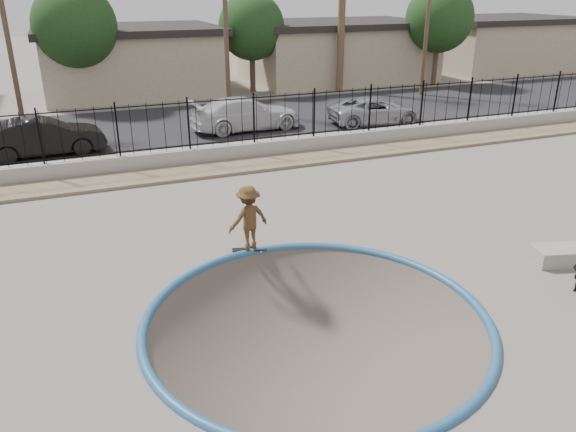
# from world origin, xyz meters

# --- Properties ---
(ground) EXTENTS (120.00, 120.00, 2.20)m
(ground) POSITION_xyz_m (0.00, 12.00, -1.10)
(ground) COLOR #6E655C
(ground) RESTS_ON ground
(bowl_pit) EXTENTS (6.84, 6.84, 1.80)m
(bowl_pit) POSITION_xyz_m (0.00, -1.00, 0.00)
(bowl_pit) COLOR #534840
(bowl_pit) RESTS_ON ground
(coping_ring) EXTENTS (7.04, 7.04, 0.20)m
(coping_ring) POSITION_xyz_m (0.00, -1.00, 0.00)
(coping_ring) COLOR #285A84
(coping_ring) RESTS_ON ground
(rock_strip) EXTENTS (42.00, 1.60, 0.11)m
(rock_strip) POSITION_xyz_m (0.00, 9.20, 0.06)
(rock_strip) COLOR #897B5A
(rock_strip) RESTS_ON ground
(retaining_wall) EXTENTS (42.00, 0.45, 0.60)m
(retaining_wall) POSITION_xyz_m (0.00, 10.30, 0.30)
(retaining_wall) COLOR gray
(retaining_wall) RESTS_ON ground
(fence) EXTENTS (40.00, 0.04, 1.80)m
(fence) POSITION_xyz_m (0.00, 10.30, 1.50)
(fence) COLOR black
(fence) RESTS_ON retaining_wall
(street) EXTENTS (90.00, 8.00, 0.04)m
(street) POSITION_xyz_m (0.00, 17.00, 0.02)
(street) COLOR black
(street) RESTS_ON ground
(house_center) EXTENTS (10.60, 8.60, 3.90)m
(house_center) POSITION_xyz_m (0.00, 26.50, 1.97)
(house_center) COLOR tan
(house_center) RESTS_ON ground
(house_east) EXTENTS (12.60, 8.60, 3.90)m
(house_east) POSITION_xyz_m (14.00, 26.50, 1.97)
(house_east) COLOR tan
(house_east) RESTS_ON ground
(house_east_far) EXTENTS (11.60, 8.60, 3.90)m
(house_east_far) POSITION_xyz_m (28.00, 26.50, 1.97)
(house_east_far) COLOR tan
(house_east_far) RESTS_ON ground
(utility_pole_left) EXTENTS (1.70, 0.24, 9.00)m
(utility_pole_left) POSITION_xyz_m (-6.00, 19.00, 4.70)
(utility_pole_left) COLOR #473323
(utility_pole_left) RESTS_ON ground
(utility_pole_mid) EXTENTS (1.70, 0.24, 9.50)m
(utility_pole_mid) POSITION_xyz_m (4.00, 19.00, 4.96)
(utility_pole_mid) COLOR #473323
(utility_pole_mid) RESTS_ON ground
(utility_pole_right) EXTENTS (1.70, 0.24, 9.00)m
(utility_pole_right) POSITION_xyz_m (16.00, 19.00, 4.70)
(utility_pole_right) COLOR #473323
(utility_pole_right) RESTS_ON ground
(street_tree_left) EXTENTS (4.32, 4.32, 6.36)m
(street_tree_left) POSITION_xyz_m (-3.00, 23.00, 4.19)
(street_tree_left) COLOR #473323
(street_tree_left) RESTS_ON ground
(street_tree_mid) EXTENTS (3.96, 3.96, 5.83)m
(street_tree_mid) POSITION_xyz_m (7.00, 24.00, 3.84)
(street_tree_mid) COLOR #473323
(street_tree_mid) RESTS_ON ground
(street_tree_right) EXTENTS (4.32, 4.32, 6.36)m
(street_tree_right) POSITION_xyz_m (19.00, 22.00, 4.19)
(street_tree_right) COLOR #473323
(street_tree_right) RESTS_ON ground
(skater) EXTENTS (1.17, 0.82, 1.64)m
(skater) POSITION_xyz_m (-0.28, 2.46, 0.82)
(skater) COLOR brown
(skater) RESTS_ON ground
(skateboard) EXTENTS (0.89, 0.45, 0.07)m
(skateboard) POSITION_xyz_m (-0.28, 2.46, 0.06)
(skateboard) COLOR black
(skateboard) RESTS_ON ground
(concrete_ledge) EXTENTS (1.73, 1.11, 0.40)m
(concrete_ledge) POSITION_xyz_m (6.64, -0.94, 0.20)
(concrete_ledge) COLOR gray
(concrete_ledge) RESTS_ON ground
(car_b) EXTENTS (4.62, 1.99, 1.48)m
(car_b) POSITION_xyz_m (-5.02, 13.40, 0.78)
(car_b) COLOR black
(car_b) RESTS_ON street
(car_c) EXTENTS (5.15, 2.36, 1.46)m
(car_c) POSITION_xyz_m (3.53, 14.55, 0.77)
(car_c) COLOR silver
(car_c) RESTS_ON street
(car_d) EXTENTS (4.62, 2.45, 1.24)m
(car_d) POSITION_xyz_m (9.61, 13.40, 0.65)
(car_d) COLOR #9FA0A8
(car_d) RESTS_ON street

